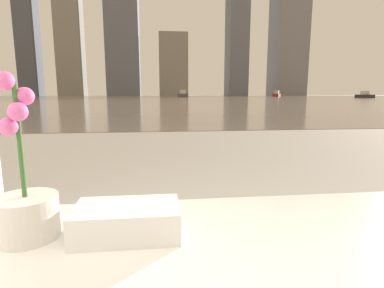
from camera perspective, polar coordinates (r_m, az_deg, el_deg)
potted_orchid at (r=0.88m, az=-29.15°, el=-9.87°), size 0.16×0.16×0.42m
towel_stack at (r=0.82m, az=-12.22°, el=-14.02°), size 0.27×0.16×0.08m
harbor_water at (r=61.96m, az=-6.54°, el=8.73°), size 180.00×110.00×0.01m
harbor_boat_0 at (r=73.26m, az=-30.20°, el=8.18°), size 4.23×5.46×1.98m
harbor_boat_2 at (r=75.09m, az=-1.78°, el=9.41°), size 2.27×4.87×1.76m
harbor_boat_3 at (r=70.65m, az=30.04°, el=8.02°), size 2.16×3.87×1.38m
harbor_boat_4 at (r=89.05m, az=15.83°, el=9.08°), size 3.72×4.73×1.72m
skyline_tower_0 at (r=129.62m, az=-29.14°, el=21.13°), size 6.14×8.33×58.65m
skyline_tower_2 at (r=121.11m, az=-13.12°, el=21.09°), size 11.87×11.22×50.98m
skyline_tower_3 at (r=118.63m, az=-3.58°, el=14.81°), size 10.80×6.53×23.37m
skyline_tower_4 at (r=126.77m, az=8.72°, el=25.26°), size 7.47×9.37×70.62m
skyline_tower_5 at (r=132.42m, az=18.08°, el=22.46°), size 12.10×12.19×62.68m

